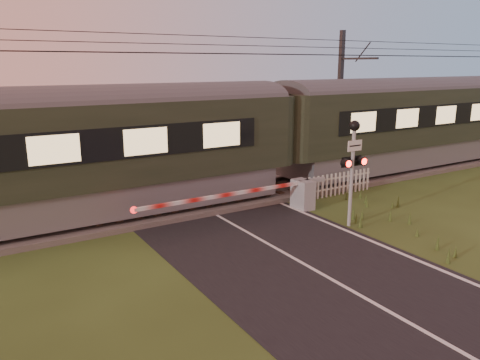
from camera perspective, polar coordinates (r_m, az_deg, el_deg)
ground at (r=12.60m, az=7.90°, el=-10.24°), size 160.00×160.00×0.00m
road at (r=12.45m, az=8.65°, el=-10.54°), size 6.00×140.00×0.03m
track_bed at (r=17.75m, az=-5.45°, el=-2.70°), size 140.00×3.40×0.39m
overhead_wires at (r=17.02m, az=-5.91°, el=15.88°), size 120.00×0.62×0.62m
train at (r=19.08m, az=4.32°, el=5.59°), size 44.77×3.09×4.18m
boom_gate at (r=16.87m, az=6.62°, el=-1.71°), size 7.39×0.82×1.10m
crossing_signal at (r=15.14m, az=13.61°, el=3.03°), size 0.88×0.36×3.44m
picket_fence at (r=19.04m, az=11.54°, el=-0.52°), size 3.83×0.08×0.92m
catenary_mast at (r=24.21m, az=12.16°, el=9.80°), size 0.21×2.46×6.72m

